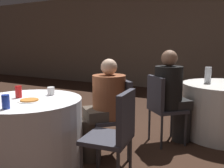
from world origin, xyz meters
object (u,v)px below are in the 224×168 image
at_px(table_near, 29,134).
at_px(person_floral_shirt, 103,107).
at_px(person_black_shirt, 172,96).
at_px(pizza_plate_near, 29,100).
at_px(soda_can_blue, 6,102).
at_px(chair_near_east, 116,130).
at_px(table_far, 224,110).
at_px(chair_far_southwest, 161,103).
at_px(chair_near_northeast, 117,110).
at_px(soda_can_red, 19,92).
at_px(bottle_far, 208,75).

xyz_separation_m(table_near, person_floral_shirt, (0.53, 0.59, 0.22)).
distance_m(person_black_shirt, pizza_plate_near, 1.77).
distance_m(table_near, soda_can_blue, 0.57).
xyz_separation_m(chair_near_east, person_floral_shirt, (-0.41, 0.46, 0.05)).
bearing_deg(table_near, chair_near_east, 8.03).
bearing_deg(chair_near_east, table_far, -28.42).
relative_size(table_near, chair_far_southwest, 1.23).
bearing_deg(chair_near_east, person_floral_shirt, 33.82).
bearing_deg(chair_near_northeast, soda_can_red, 84.21).
bearing_deg(soda_can_blue, pizza_plate_near, 99.05).
relative_size(person_black_shirt, pizza_plate_near, 5.40).
distance_m(chair_far_southwest, soda_can_blue, 1.87).
relative_size(person_black_shirt, bottle_far, 5.31).
relative_size(chair_near_east, pizza_plate_near, 3.95).
height_order(chair_far_southwest, person_black_shirt, person_black_shirt).
bearing_deg(table_far, person_floral_shirt, -127.80).
height_order(person_floral_shirt, bottle_far, person_floral_shirt).
xyz_separation_m(chair_near_east, person_black_shirt, (0.13, 1.28, 0.08)).
bearing_deg(pizza_plate_near, table_near, 150.33).
xyz_separation_m(chair_near_northeast, chair_far_southwest, (0.33, 0.59, 0.00)).
distance_m(table_near, chair_near_northeast, 0.97).
height_order(table_near, soda_can_red, soda_can_red).
bearing_deg(chair_far_southwest, person_floral_shirt, -78.66).
relative_size(chair_far_southwest, soda_can_red, 7.26).
bearing_deg(table_far, soda_can_red, -131.41).
xyz_separation_m(table_near, bottle_far, (1.41, 1.98, 0.48)).
height_order(table_near, person_black_shirt, person_black_shirt).
height_order(chair_near_northeast, chair_near_east, same).
distance_m(chair_near_northeast, soda_can_blue, 1.20).
bearing_deg(chair_far_southwest, table_far, 90.00).
relative_size(chair_far_southwest, person_floral_shirt, 0.79).
xyz_separation_m(pizza_plate_near, soda_can_red, (-0.22, 0.06, 0.05)).
bearing_deg(person_floral_shirt, soda_can_red, 83.18).
bearing_deg(bottle_far, person_black_shirt, -120.72).
bearing_deg(person_black_shirt, soda_can_red, -87.73).
relative_size(table_far, soda_can_blue, 9.59).
distance_m(table_far, chair_far_southwest, 1.01).
xyz_separation_m(chair_near_northeast, person_black_shirt, (0.44, 0.71, 0.08)).
height_order(pizza_plate_near, bottle_far, bottle_far).
bearing_deg(table_far, bottle_far, -168.45).
distance_m(soda_can_red, bottle_far, 2.50).
height_order(chair_near_northeast, person_floral_shirt, person_floral_shirt).
height_order(person_black_shirt, soda_can_red, person_black_shirt).
bearing_deg(soda_can_blue, chair_near_northeast, 64.55).
distance_m(table_far, bottle_far, 0.54).
relative_size(table_far, chair_near_east, 1.32).
height_order(person_black_shirt, pizza_plate_near, person_black_shirt).
bearing_deg(person_floral_shirt, table_far, -85.76).
xyz_separation_m(person_black_shirt, soda_can_red, (-1.21, -1.40, 0.18)).
xyz_separation_m(soda_can_red, soda_can_blue, (0.27, -0.36, 0.00)).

